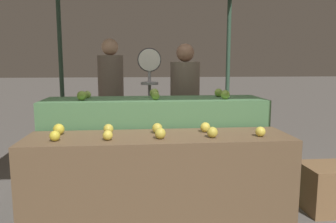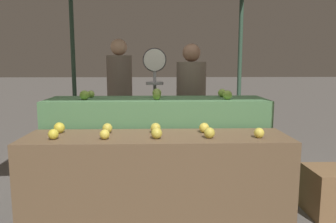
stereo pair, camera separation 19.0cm
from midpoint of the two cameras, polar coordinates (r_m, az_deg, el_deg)
The scene contains 21 objects.
display_counter_front at distance 2.74m, azimuth -3.53°, elevation -12.88°, with size 2.11×0.55×0.84m, color brown.
display_counter_back at distance 3.28m, azimuth -3.93°, elevation -7.15°, with size 2.11×0.55×1.08m, color #4C7A4C.
apple_front_0 at distance 2.60m, azimuth -21.12°, elevation -4.00°, with size 0.08×0.08×0.08m, color gold.
apple_front_1 at distance 2.52m, azimuth -12.59°, elevation -4.08°, with size 0.08×0.08×0.08m, color yellow.
apple_front_2 at distance 2.51m, azimuth -3.54°, elevation -3.84°, with size 0.09×0.09×0.09m, color gold.
apple_front_3 at distance 2.56m, azimuth 5.63°, elevation -3.63°, with size 0.08×0.08×0.08m, color gold.
apple_front_4 at distance 2.66m, azimuth 13.84°, elevation -3.43°, with size 0.08×0.08×0.08m, color yellow.
apple_front_5 at distance 2.82m, azimuth -20.33°, elevation -2.93°, with size 0.09×0.09×0.09m, color gold.
apple_front_6 at distance 2.74m, azimuth -12.31°, elevation -3.00°, with size 0.08×0.08×0.08m, color gold.
apple_front_7 at distance 2.70m, azimuth -3.89°, elevation -2.93°, with size 0.09×0.09×0.09m, color gold.
apple_front_8 at distance 2.75m, azimuth 4.56°, elevation -2.76°, with size 0.08×0.08×0.08m, color yellow.
apple_back_0 at distance 3.13m, azimuth -16.47°, elevation 2.65°, with size 0.09×0.09×0.09m, color #7AA338.
apple_back_1 at distance 3.05m, azimuth -4.00°, elevation 2.71°, with size 0.08×0.08×0.08m, color #7AA338.
apple_back_2 at distance 3.14m, azimuth 8.22°, elevation 2.92°, with size 0.09×0.09×0.09m, color #84AD3D.
apple_back_3 at distance 3.32m, azimuth -15.48°, elevation 2.86°, with size 0.07×0.07×0.07m, color #8EB247.
apple_back_4 at distance 3.27m, azimuth -4.06°, elevation 3.22°, with size 0.09×0.09×0.09m, color #8EB247.
apple_back_5 at distance 3.37m, azimuth 7.21°, elevation 3.27°, with size 0.08×0.08×0.08m, color #84AD3D.
produce_scale at distance 3.76m, azimuth -4.68°, elevation 4.28°, with size 0.27×0.20×1.59m.
person_vendor_at_scale at distance 4.01m, azimuth 1.60°, elevation 1.74°, with size 0.46×0.46×1.65m.
person_customer_left at distance 4.66m, azimuth -11.04°, elevation 3.36°, with size 0.39×0.39×1.75m.
wooden_crate_side at distance 3.55m, azimuth 24.45°, elevation -12.04°, with size 0.45×0.45×0.45m, color olive.
Camera 1 is at (-0.18, -2.55, 1.42)m, focal length 35.00 mm.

